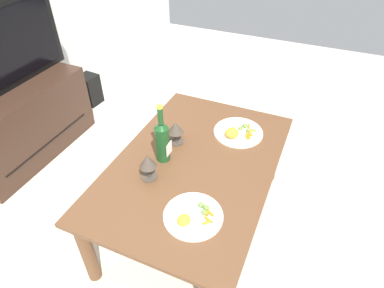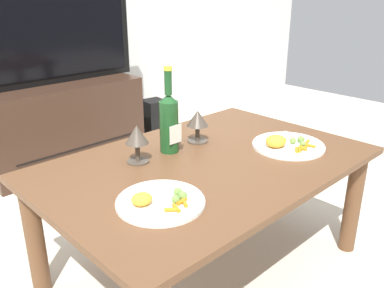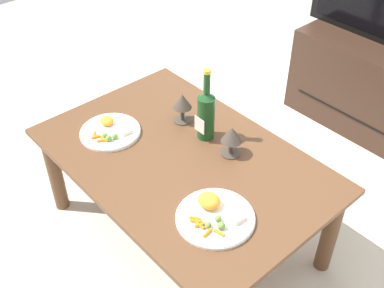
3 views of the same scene
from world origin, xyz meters
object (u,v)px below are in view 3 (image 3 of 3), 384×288
at_px(dining_table, 183,171).
at_px(goblet_left, 182,103).
at_px(wine_bottle, 206,113).
at_px(dinner_plate_right, 215,215).
at_px(goblet_right, 232,136).
at_px(tv_stand, 381,88).
at_px(dinner_plate_left, 110,131).

relative_size(dining_table, goblet_left, 8.56).
bearing_deg(dining_table, wine_bottle, 103.55).
bearing_deg(dinner_plate_right, wine_bottle, 141.14).
distance_m(dining_table, dinner_plate_right, 0.37).
distance_m(goblet_left, goblet_right, 0.32).
height_order(tv_stand, dinner_plate_right, dinner_plate_right).
bearing_deg(tv_stand, goblet_right, -89.83).
distance_m(tv_stand, goblet_left, 1.38).
distance_m(tv_stand, goblet_right, 1.34).
relative_size(dinner_plate_left, dinner_plate_right, 0.93).
bearing_deg(goblet_right, wine_bottle, 179.94).
distance_m(tv_stand, dinner_plate_right, 1.64).
height_order(dinner_plate_left, dinner_plate_right, dinner_plate_right).
xyz_separation_m(wine_bottle, dinner_plate_right, (0.38, -0.30, -0.12)).
xyz_separation_m(goblet_left, goblet_right, (0.32, 0.00, -0.01)).
relative_size(tv_stand, goblet_left, 6.94).
relative_size(wine_bottle, dinner_plate_left, 1.25).
bearing_deg(dining_table, goblet_left, 139.40).
relative_size(dining_table, dinner_plate_right, 4.23).
height_order(dining_table, dinner_plate_right, dinner_plate_right).
bearing_deg(dinner_plate_right, tv_stand, 97.92).
xyz_separation_m(wine_bottle, goblet_right, (0.16, -0.00, -0.03)).
bearing_deg(wine_bottle, dinner_plate_left, -134.65).
height_order(tv_stand, dinner_plate_left, dinner_plate_left).
distance_m(wine_bottle, dinner_plate_right, 0.50).
xyz_separation_m(tv_stand, goblet_right, (0.00, -1.30, 0.32)).
relative_size(dining_table, wine_bottle, 3.65).
relative_size(wine_bottle, goblet_left, 2.35).
height_order(goblet_right, dinner_plate_left, goblet_right).
xyz_separation_m(goblet_right, dinner_plate_left, (-0.46, -0.31, -0.08)).
height_order(dining_table, tv_stand, tv_stand).
xyz_separation_m(dining_table, dinner_plate_left, (-0.34, -0.14, 0.09)).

